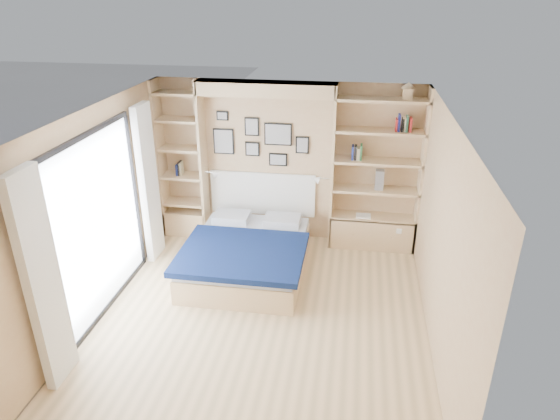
# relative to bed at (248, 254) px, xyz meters

# --- Properties ---
(ground) EXTENTS (4.50, 4.50, 0.00)m
(ground) POSITION_rel_bed_xyz_m (0.40, -1.07, -0.27)
(ground) COLOR #E2BD88
(ground) RESTS_ON ground
(room_shell) EXTENTS (4.50, 4.50, 4.50)m
(room_shell) POSITION_rel_bed_xyz_m (0.02, 0.45, 0.81)
(room_shell) COLOR tan
(room_shell) RESTS_ON ground
(bed) EXTENTS (1.67, 2.21, 1.07)m
(bed) POSITION_rel_bed_xyz_m (0.00, 0.00, 0.00)
(bed) COLOR #D1B183
(bed) RESTS_ON ground
(photo_gallery) EXTENTS (1.48, 0.02, 0.82)m
(photo_gallery) POSITION_rel_bed_xyz_m (-0.05, 1.16, 1.33)
(photo_gallery) COLOR black
(photo_gallery) RESTS_ON ground
(reading_lamps) EXTENTS (1.92, 0.12, 0.15)m
(reading_lamps) POSITION_rel_bed_xyz_m (0.10, 0.93, 0.83)
(reading_lamps) COLOR silver
(reading_lamps) RESTS_ON ground
(shelf_decor) EXTENTS (3.50, 0.23, 2.03)m
(shelf_decor) POSITION_rel_bed_xyz_m (1.50, 1.00, 1.42)
(shelf_decor) COLOR navy
(shelf_decor) RESTS_ON ground
(deck_chair) EXTENTS (0.42, 0.69, 0.68)m
(deck_chair) POSITION_rel_bed_xyz_m (-2.66, -1.09, 0.05)
(deck_chair) COLOR tan
(deck_chair) RESTS_ON ground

